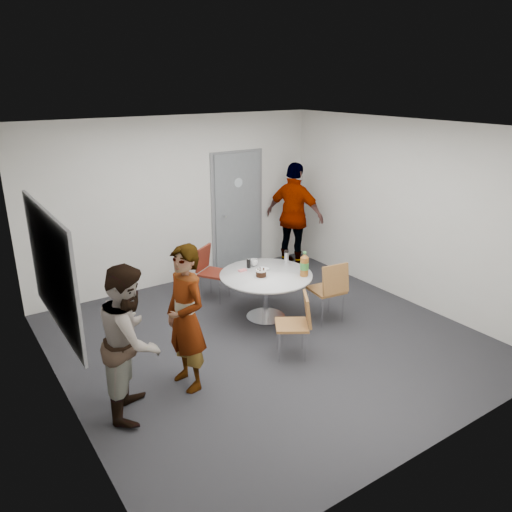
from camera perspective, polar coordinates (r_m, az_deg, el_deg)
floor at (r=6.61m, az=1.28°, el=-9.52°), size 5.00×5.00×0.00m
ceiling at (r=5.80m, az=1.49°, el=14.48°), size 5.00×5.00×0.00m
wall_back at (r=8.17m, az=-8.84°, el=6.14°), size 5.00×0.00×5.00m
wall_left at (r=5.14m, az=-22.08°, el=-3.22°), size 0.00×5.00×5.00m
wall_right at (r=7.74m, az=16.75°, el=4.79°), size 0.00×5.00×5.00m
wall_front at (r=4.42m, az=20.54°, el=-6.71°), size 5.00×0.00×5.00m
door at (r=8.74m, az=-2.14°, el=5.05°), size 1.02×0.17×2.12m
whiteboard at (r=5.29m, az=-22.29°, el=-1.42°), size 0.04×1.90×1.25m
table at (r=6.94m, az=1.44°, el=-2.67°), size 1.28×1.28×1.02m
chair_near_left at (r=6.06m, az=4.87°, el=-7.24°), size 0.56×0.54×0.81m
chair_near_right at (r=6.91m, az=8.50°, el=-3.44°), size 0.48×0.51×0.89m
chair_far at (r=7.63m, az=-5.31°, el=-1.31°), size 0.56×0.57×0.83m
person_main at (r=5.39m, az=-8.02°, el=-7.07°), size 0.45×0.63×1.63m
person_left at (r=5.12m, az=-14.10°, el=-9.31°), size 0.90×0.97×1.58m
person_right at (r=8.81m, az=4.42°, el=4.56°), size 0.85×1.19×1.88m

